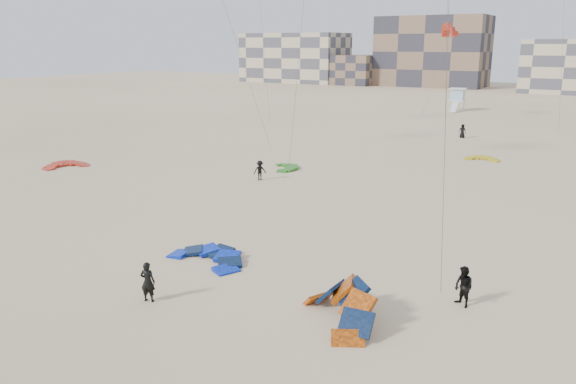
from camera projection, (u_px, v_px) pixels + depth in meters
The scene contains 15 objects.
ground at pixel (147, 295), 25.18m from camera, with size 320.00×320.00×0.00m, color beige.
kite_ground_blue at pixel (208, 260), 29.25m from camera, with size 4.06×4.21×0.76m, color blue, non-canonical shape.
kite_ground_orange at pixel (339, 321), 22.87m from camera, with size 4.33×3.49×2.63m, color orange, non-canonical shape.
kite_ground_red at pixel (66, 167), 51.55m from camera, with size 3.65×3.84×0.69m, color red, non-canonical shape.
kite_ground_green at pixel (286, 169), 50.83m from camera, with size 3.12×3.31×0.46m, color #20881A, non-canonical shape.
kite_ground_yellow at pixel (482, 160), 54.64m from camera, with size 2.92×3.06×0.48m, color #D7D90C, non-canonical shape.
kitesurfer_main at pixel (148, 282), 24.39m from camera, with size 0.67×0.44×1.83m, color black.
kitesurfer_b at pixel (464, 287), 23.93m from camera, with size 0.87×0.68×1.79m, color black.
kitesurfer_c at pixel (260, 170), 46.33m from camera, with size 1.06×0.61×1.64m, color black.
kitesurfer_e at pixel (462, 131), 67.21m from camera, with size 0.82×0.53×1.67m, color black.
kite_fly_red at pixel (449, 31), 80.37m from camera, with size 5.23×9.23×13.20m.
lifeguard_tower_far at pixel (457, 100), 94.57m from camera, with size 2.91×5.27×3.76m.
condo_west_a at pixel (295, 58), 165.91m from camera, with size 30.00×15.00×14.00m, color beige.
condo_west_b at pixel (432, 52), 148.46m from camera, with size 28.00×14.00×18.00m, color #80644D.
condo_fill_left at pixel (353, 70), 154.91m from camera, with size 12.00×10.00×8.00m, color #80644D.
Camera 1 is at (17.51, -16.42, 10.92)m, focal length 35.00 mm.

